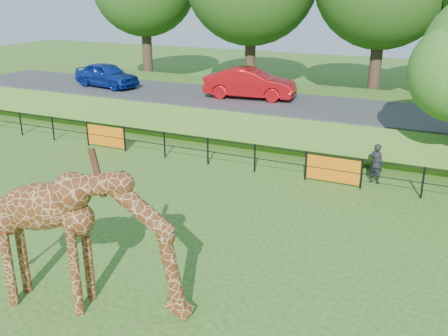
% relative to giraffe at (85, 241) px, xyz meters
% --- Properties ---
extents(ground, '(90.00, 90.00, 0.00)m').
position_rel_giraffe_xyz_m(ground, '(0.02, 1.53, -1.64)').
color(ground, '#295615').
rests_on(ground, ground).
extents(giraffe, '(4.65, 1.88, 3.27)m').
position_rel_giraffe_xyz_m(giraffe, '(0.00, 0.00, 0.00)').
color(giraffe, '#592B12').
rests_on(giraffe, ground).
extents(perimeter_fence, '(28.07, 0.10, 1.10)m').
position_rel_giraffe_xyz_m(perimeter_fence, '(0.02, 9.53, -1.09)').
color(perimeter_fence, black).
rests_on(perimeter_fence, ground).
extents(embankment, '(40.00, 9.00, 1.30)m').
position_rel_giraffe_xyz_m(embankment, '(0.02, 17.03, -0.99)').
color(embankment, '#295615').
rests_on(embankment, ground).
extents(road, '(40.00, 5.00, 0.12)m').
position_rel_giraffe_xyz_m(road, '(0.02, 15.53, -0.28)').
color(road, '#323235').
rests_on(road, embankment).
extents(car_blue, '(4.15, 2.22, 1.34)m').
position_rel_giraffe_xyz_m(car_blue, '(-11.19, 15.22, 0.46)').
color(car_blue, '#1433A7').
rests_on(car_blue, road).
extents(car_red, '(4.68, 2.14, 1.49)m').
position_rel_giraffe_xyz_m(car_red, '(-2.80, 15.82, 0.53)').
color(car_red, red).
rests_on(car_red, road).
extents(visitor, '(0.62, 0.51, 1.47)m').
position_rel_giraffe_xyz_m(visitor, '(4.37, 10.33, -0.90)').
color(visitor, black).
rests_on(visitor, ground).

